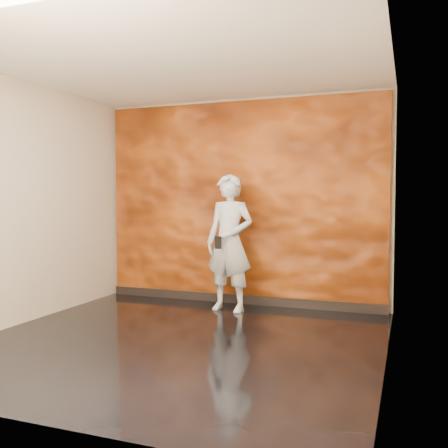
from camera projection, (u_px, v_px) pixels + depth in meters
room at (178, 203)px, 4.97m from camera, size 4.02×4.02×2.81m
feature_wall at (240, 203)px, 6.81m from camera, size 3.90×0.06×2.75m
baseboard at (239, 299)px, 6.84m from camera, size 3.90×0.04×0.12m
man at (230, 243)px, 6.37m from camera, size 0.69×0.50×1.75m
phone at (218, 243)px, 6.16m from camera, size 0.09×0.02×0.16m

